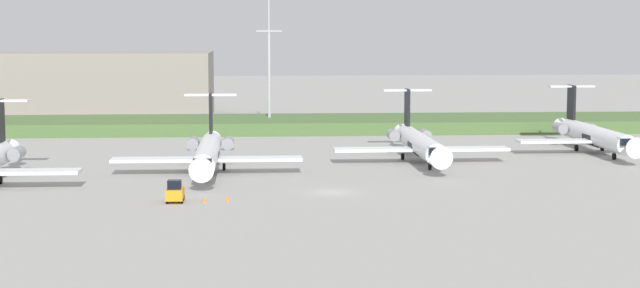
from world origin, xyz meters
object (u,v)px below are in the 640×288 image
(safety_cone_mid_marker, at_px, (204,200))
(baggage_tug, at_px, (175,192))
(regional_jet_fourth, at_px, (594,135))
(antenna_mast, at_px, (269,67))
(regional_jet_third, at_px, (419,142))
(safety_cone_front_marker, at_px, (176,200))
(regional_jet_second, at_px, (208,152))
(safety_cone_rear_marker, at_px, (227,199))

(safety_cone_mid_marker, bearing_deg, baggage_tug, 172.64)
(baggage_tug, bearing_deg, regional_jet_fourth, 33.70)
(antenna_mast, height_order, baggage_tug, antenna_mast)
(regional_jet_third, height_order, safety_cone_front_marker, regional_jet_third)
(antenna_mast, bearing_deg, safety_cone_front_marker, -98.21)
(regional_jet_third, relative_size, safety_cone_front_marker, 56.36)
(regional_jet_second, distance_m, safety_cone_front_marker, 21.53)
(baggage_tug, distance_m, safety_cone_front_marker, 0.86)
(regional_jet_second, relative_size, regional_jet_third, 1.00)
(regional_jet_third, xyz_separation_m, baggage_tug, (-29.74, -29.26, -1.53))
(regional_jet_fourth, distance_m, antenna_mast, 58.53)
(baggage_tug, bearing_deg, antenna_mast, 81.63)
(safety_cone_front_marker, xyz_separation_m, safety_cone_mid_marker, (2.81, 0.06, 0.00))
(regional_jet_fourth, relative_size, baggage_tug, 9.69)
(regional_jet_fourth, xyz_separation_m, safety_cone_rear_marker, (-50.86, -37.34, -2.26))
(regional_jet_third, relative_size, safety_cone_mid_marker, 56.36)
(safety_cone_front_marker, bearing_deg, regional_jet_third, 45.09)
(antenna_mast, bearing_deg, safety_cone_rear_marker, -94.32)
(regional_jet_second, distance_m, regional_jet_fourth, 56.22)
(safety_cone_front_marker, bearing_deg, antenna_mast, 81.79)
(regional_jet_third, height_order, baggage_tug, regional_jet_third)
(regional_jet_fourth, bearing_deg, regional_jet_third, -162.80)
(antenna_mast, distance_m, baggage_tug, 74.97)
(regional_jet_third, xyz_separation_m, safety_cone_rear_marker, (-24.47, -29.17, -2.26))
(safety_cone_mid_marker, xyz_separation_m, safety_cone_rear_marker, (2.32, 0.47, 0.00))
(regional_jet_fourth, bearing_deg, antenna_mast, 141.44)
(regional_jet_third, bearing_deg, safety_cone_rear_marker, -129.99)
(safety_cone_front_marker, bearing_deg, regional_jet_second, 83.94)
(regional_jet_second, height_order, safety_cone_front_marker, regional_jet_second)
(regional_jet_second, height_order, regional_jet_third, same)
(regional_jet_fourth, relative_size, safety_cone_front_marker, 56.36)
(regional_jet_second, xyz_separation_m, safety_cone_rear_marker, (2.87, -20.77, -2.26))
(safety_cone_rear_marker, bearing_deg, regional_jet_second, 97.85)
(antenna_mast, xyz_separation_m, safety_cone_rear_marker, (-5.55, -73.45, -10.56))
(regional_jet_second, distance_m, antenna_mast, 53.99)
(regional_jet_second, xyz_separation_m, baggage_tug, (-2.40, -20.86, -1.53))
(baggage_tug, xyz_separation_m, safety_cone_front_marker, (0.14, -0.44, -0.73))
(antenna_mast, distance_m, safety_cone_rear_marker, 74.41)
(regional_jet_fourth, xyz_separation_m, safety_cone_mid_marker, (-53.18, -37.80, -2.26))
(regional_jet_third, xyz_separation_m, safety_cone_front_marker, (-29.60, -29.70, -2.26))
(antenna_mast, height_order, safety_cone_mid_marker, antenna_mast)
(regional_jet_fourth, height_order, safety_cone_rear_marker, regional_jet_fourth)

